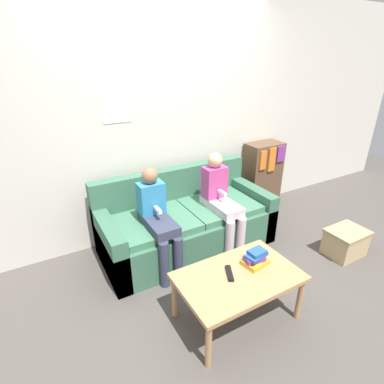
% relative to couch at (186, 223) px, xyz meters
% --- Properties ---
extents(ground_plane, '(10.00, 10.00, 0.00)m').
position_rel_couch_xyz_m(ground_plane, '(0.00, -0.53, -0.28)').
color(ground_plane, '#4C4742').
extents(wall_back, '(8.00, 0.07, 2.60)m').
position_rel_couch_xyz_m(wall_back, '(-0.00, 0.50, 1.02)').
color(wall_back, beige).
rests_on(wall_back, ground_plane).
extents(couch, '(1.82, 0.82, 0.81)m').
position_rel_couch_xyz_m(couch, '(0.00, 0.00, 0.00)').
color(couch, '#38664C').
rests_on(couch, ground_plane).
extents(coffee_table, '(0.93, 0.58, 0.42)m').
position_rel_couch_xyz_m(coffee_table, '(-0.13, -1.09, 0.10)').
color(coffee_table, '#AD7F51').
rests_on(coffee_table, ground_plane).
extents(person_left, '(0.24, 0.56, 1.01)m').
position_rel_couch_xyz_m(person_left, '(-0.41, -0.21, 0.29)').
color(person_left, '#33384C').
rests_on(person_left, ground_plane).
extents(person_right, '(0.24, 0.56, 1.04)m').
position_rel_couch_xyz_m(person_right, '(0.31, -0.20, 0.30)').
color(person_right, silver).
rests_on(person_right, ground_plane).
extents(tv_remote, '(0.11, 0.17, 0.02)m').
position_rel_couch_xyz_m(tv_remote, '(-0.19, -1.04, 0.15)').
color(tv_remote, black).
rests_on(tv_remote, coffee_table).
extents(book_stack, '(0.21, 0.17, 0.13)m').
position_rel_couch_xyz_m(book_stack, '(0.06, -1.05, 0.20)').
color(book_stack, gold).
rests_on(book_stack, coffee_table).
extents(bookshelf, '(0.48, 0.29, 0.91)m').
position_rel_couch_xyz_m(bookshelf, '(1.34, 0.31, 0.18)').
color(bookshelf, brown).
rests_on(bookshelf, ground_plane).
extents(storage_box, '(0.40, 0.31, 0.29)m').
position_rel_couch_xyz_m(storage_box, '(1.38, -0.98, -0.13)').
color(storage_box, tan).
rests_on(storage_box, ground_plane).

